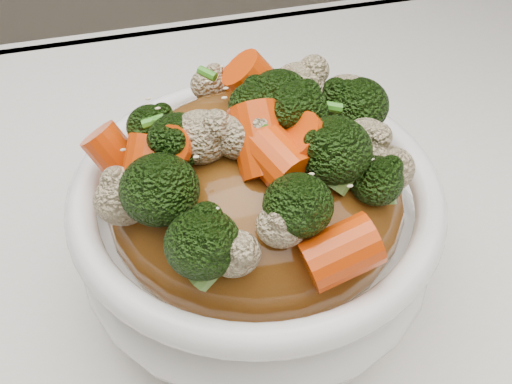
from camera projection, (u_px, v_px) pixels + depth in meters
name	position (u px, v px, depth m)	size (l,w,h in m)	color
tablecloth	(357.00, 343.00, 0.39)	(1.20, 0.80, 0.04)	white
bowl	(256.00, 229.00, 0.38)	(0.22, 0.22, 0.09)	white
sauce_base	(256.00, 196.00, 0.36)	(0.17, 0.17, 0.10)	brown
carrots	(256.00, 110.00, 0.31)	(0.17, 0.17, 0.05)	#E14207
broccoli	(256.00, 111.00, 0.31)	(0.17, 0.17, 0.04)	black
cauliflower	(256.00, 115.00, 0.31)	(0.17, 0.17, 0.04)	tan
scallions	(256.00, 108.00, 0.31)	(0.13, 0.13, 0.02)	#3A8B20
sesame_seeds	(256.00, 108.00, 0.31)	(0.16, 0.16, 0.01)	beige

